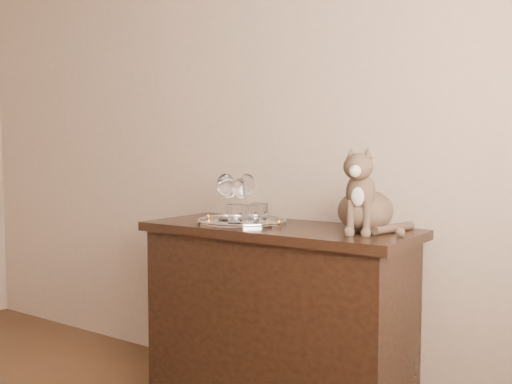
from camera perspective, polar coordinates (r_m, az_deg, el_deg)
wall_back at (r=3.07m, az=-4.19°, el=7.38°), size 4.00×0.10×2.70m
sideboard at (r=2.57m, az=2.17°, el=-12.82°), size 1.20×0.50×0.85m
tray at (r=2.56m, az=-1.41°, el=-3.05°), size 0.40×0.40×0.01m
wine_glass_a at (r=2.65m, az=-2.71°, el=-0.72°), size 0.07×0.07×0.19m
wine_glass_b at (r=2.67m, az=-0.92°, el=-0.41°), size 0.08×0.08×0.21m
wine_glass_c at (r=2.61m, az=-3.05°, el=-0.49°), size 0.08×0.08×0.21m
wine_glass_d at (r=2.57m, az=-1.58°, el=-0.78°), size 0.07×0.07×0.19m
tumbler_a at (r=2.45m, az=-0.57°, el=-2.31°), size 0.07×0.07×0.08m
tumbler_b at (r=2.48m, az=-2.01°, el=-2.21°), size 0.07×0.07×0.08m
tumbler_c at (r=2.52m, az=0.30°, el=-2.11°), size 0.08×0.08×0.09m
cat at (r=2.31m, az=10.91°, el=0.23°), size 0.39×0.37×0.34m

